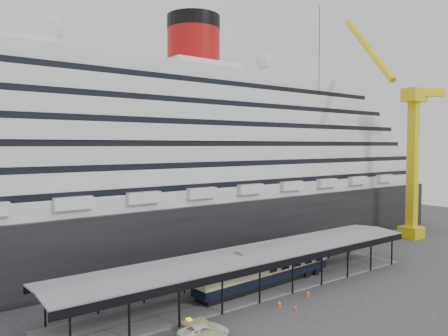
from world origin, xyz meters
The scene contains 9 objects.
ground centered at (0.00, 0.00, 0.00)m, with size 200.00×200.00×0.00m, color #38383B.
cruise_ship centered at (0.05, 32.00, 18.35)m, with size 130.00×30.00×43.90m.
platform_canopy centered at (0.00, 5.00, 2.36)m, with size 56.00×9.18×5.30m.
crane_yellow centered at (47.06, 10.54, 19.96)m, with size 23.83×18.78×47.60m.
port_truck centered at (-13.98, -3.02, 0.74)m, with size 2.45×5.31×1.47m, color white.
pullman_carriage centered at (1.90, 5.00, 2.76)m, with size 23.41×4.31×22.86m.
traffic_cone_left centered at (-1.80, -1.44, 0.41)m, with size 0.51×0.51×0.82m.
traffic_cone_mid centered at (-1.12, -3.43, 0.33)m, with size 0.43×0.43×0.67m.
traffic_cone_right centered at (3.73, -1.05, 0.40)m, with size 0.52×0.52×0.80m.
Camera 1 is at (-38.35, -38.41, 19.46)m, focal length 35.00 mm.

